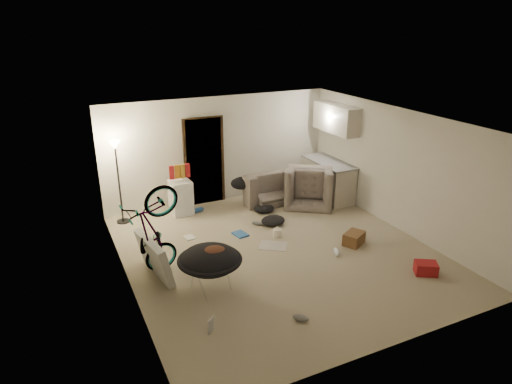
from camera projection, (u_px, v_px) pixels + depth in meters
name	position (u px, v px, depth m)	size (l,w,h in m)	color
floor	(278.00, 252.00, 8.63)	(5.50, 6.00, 0.02)	tan
ceiling	(281.00, 121.00, 7.73)	(5.50, 6.00, 0.02)	white
wall_back	(219.00, 150.00, 10.72)	(5.50, 0.02, 2.50)	white
wall_front	(394.00, 268.00, 5.65)	(5.50, 0.02, 2.50)	white
wall_left	(123.00, 217.00, 7.08)	(0.02, 6.00, 2.50)	white
wall_right	(399.00, 170.00, 9.29)	(0.02, 6.00, 2.50)	white
doorway	(204.00, 161.00, 10.61)	(0.85, 0.10, 2.04)	black
door_trim	(204.00, 162.00, 10.59)	(0.97, 0.04, 2.10)	#332111
floor_lamp	(117.00, 164.00, 9.44)	(0.28, 0.28, 1.81)	black
kitchen_counter	(328.00, 180.00, 11.14)	(0.60, 1.50, 0.88)	beige
counter_top	(329.00, 162.00, 10.97)	(0.64, 1.54, 0.04)	gray
kitchen_uppers	(336.00, 118.00, 10.65)	(0.38, 1.40, 0.65)	beige
sofa	(278.00, 187.00, 11.11)	(1.95, 0.76, 0.57)	#313832
armchair	(309.00, 188.00, 10.86)	(1.08, 0.94, 0.70)	#313832
bicycle	(154.00, 253.00, 7.68)	(0.59, 1.69, 0.89)	black
book_asset	(209.00, 335.00, 6.36)	(0.17, 0.23, 0.02)	#A2181C
mini_fridge	(181.00, 198.00, 10.20)	(0.46, 0.46, 0.77)	white
snack_box_0	(172.00, 173.00, 9.91)	(0.10, 0.07, 0.30)	#A2181C
snack_box_1	(177.00, 172.00, 9.96)	(0.10, 0.07, 0.30)	#C77818
snack_box_2	(182.00, 171.00, 10.01)	(0.10, 0.07, 0.30)	gold
snack_box_3	(188.00, 170.00, 10.05)	(0.10, 0.07, 0.30)	#A2181C
saucer_chair	(210.00, 265.00, 7.31)	(1.04, 1.04, 0.74)	silver
hoodie	(213.00, 254.00, 7.23)	(0.48, 0.40, 0.22)	#522B1C
sofa_drape	(242.00, 183.00, 10.64)	(0.56, 0.46, 0.28)	black
tv_box	(154.00, 257.00, 7.72)	(0.13, 1.07, 0.71)	silver
drink_case_a	(354.00, 238.00, 8.89)	(0.43, 0.31, 0.24)	brown
drink_case_b	(426.00, 268.00, 7.86)	(0.37, 0.27, 0.21)	#A2181C
juicer	(277.00, 232.00, 9.20)	(0.17, 0.17, 0.24)	white
newspaper	(273.00, 246.00, 8.87)	(0.40, 0.53, 0.01)	#B3ADA5
book_blue	(240.00, 234.00, 9.31)	(0.24, 0.32, 0.03)	#2F61AB
book_white	(189.00, 237.00, 9.18)	(0.19, 0.24, 0.02)	silver
shoe_0	(198.00, 210.00, 10.39)	(0.29, 0.12, 0.11)	#2F61AB
shoe_1	(257.00, 223.00, 9.74)	(0.25, 0.10, 0.09)	slate
shoe_3	(301.00, 318.00, 6.66)	(0.25, 0.10, 0.09)	slate
shoe_4	(336.00, 252.00, 8.53)	(0.30, 0.12, 0.11)	white
clothes_lump_a	(273.00, 221.00, 9.76)	(0.53, 0.46, 0.17)	black
clothes_lump_b	(264.00, 209.00, 10.40)	(0.47, 0.41, 0.14)	black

